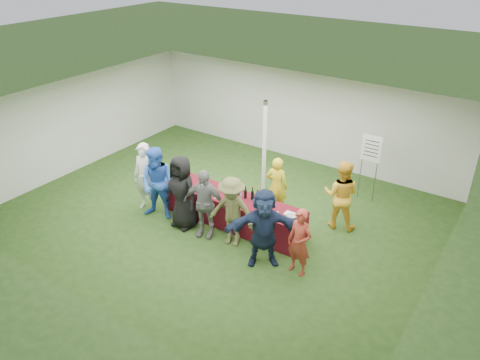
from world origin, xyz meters
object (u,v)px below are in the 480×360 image
Objects in this scene: wine_list_sign at (371,153)px; customer_6 at (300,242)px; serving_table at (233,210)px; customer_2 at (182,192)px; staff_back at (341,195)px; staff_pourer at (277,186)px; customer_3 at (204,203)px; dump_bucket at (291,219)px; customer_4 at (232,212)px; customer_1 at (158,184)px; customer_0 at (145,177)px; customer_5 at (264,228)px.

wine_list_sign is 3.73m from customer_6.
serving_table is 1.98× the size of customer_2.
customer_6 is at bearing 77.84° from staff_back.
customer_6 is (1.54, -1.74, -0.03)m from staff_pourer.
staff_back is at bearing 23.93° from customer_3.
serving_table is at bearing 51.62° from staff_pourer.
wine_list_sign is (2.19, 2.94, 0.94)m from serving_table.
dump_bucket is at bearing -99.38° from wine_list_sign.
staff_pourer is at bearing 138.85° from customer_6.
customer_4 is (-1.75, -3.62, -0.49)m from wine_list_sign.
staff_back is 0.93× the size of customer_1.
customer_2 is 1.37m from customer_4.
customer_3 is (1.92, -0.11, -0.05)m from customer_0.
customer_1 is 1.05× the size of customer_5.
customer_2 is at bearing 40.97° from staff_pourer.
staff_back is 3.17m from customer_3.
customer_1 is 1.10× the size of customer_3.
customer_4 is (2.64, -0.05, -0.06)m from customer_0.
customer_0 is 1.21× the size of customer_6.
serving_table is 1.90m from customer_1.
staff_pourer is at bearing 46.45° from customer_3.
wine_list_sign is 1.06× the size of staff_back.
customer_4 is (-1.69, -2.00, -0.02)m from staff_back.
customer_4 is (-0.16, -1.68, 0.07)m from staff_pourer.
customer_5 is (2.32, -0.16, -0.03)m from customer_2.
customer_3 is (-1.95, -0.52, -0.00)m from dump_bucket.
customer_1 is at bearing 30.27° from staff_pourer.
customer_1 is (-3.79, -2.07, 0.07)m from staff_back.
customer_6 is (4.34, -0.12, -0.15)m from customer_0.
staff_back reaches higher than dump_bucket.
customer_5 is (-0.81, -3.82, -0.44)m from wine_list_sign.
customer_1 is 1.25× the size of customer_6.
customer_6 is at bearing -15.27° from customer_1.
customer_0 is at bearing -174.02° from dump_bucket.
customer_0 is 3.59m from customer_5.
staff_pourer is 1.69m from customer_4.
customer_6 is at bearing -47.72° from dump_bucket.
dump_bucket is 0.72m from customer_5.
serving_table is 1.75m from dump_bucket.
customer_2 is 1.23× the size of customer_6.
wine_list_sign is 1.22× the size of customer_6.
staff_pourer is 1.03× the size of customer_6.
customer_1 is (-3.85, -3.68, -0.40)m from wine_list_sign.
customer_5 is (3.04, -0.14, -0.04)m from customer_1.
customer_5 reaches higher than staff_pourer.
customer_2 reaches higher than serving_table.
serving_table is at bearing 7.60° from customer_0.
customer_6 is at bearing 4.77° from customer_2.
dump_bucket is at bearing 123.69° from staff_pourer.
staff_pourer is at bearing 76.79° from customer_4.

